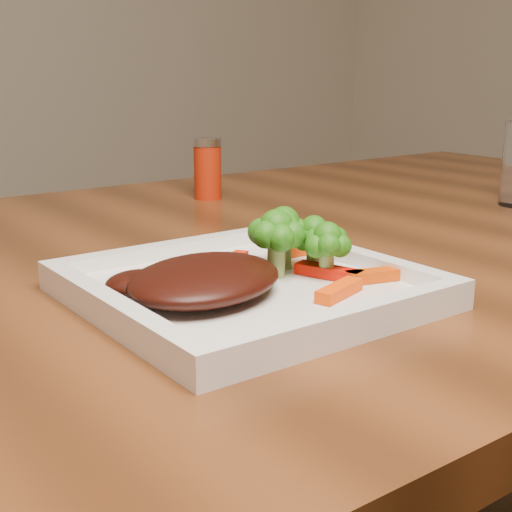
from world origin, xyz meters
TOP-DOWN VIEW (x-y plane):
  - dining_table at (-0.15, -0.15)m, footprint 1.60×0.90m
  - plate at (-0.36, -0.32)m, footprint 0.27×0.27m
  - steak at (-0.41, -0.32)m, footprint 0.18×0.16m
  - broccoli_0 at (-0.30, -0.29)m, footprint 0.06×0.06m
  - broccoli_1 at (-0.28, -0.31)m, footprint 0.05×0.05m
  - broccoli_2 at (-0.29, -0.34)m, footprint 0.06×0.06m
  - broccoli_3 at (-0.32, -0.31)m, footprint 0.07×0.07m
  - carrot_0 at (-0.32, -0.39)m, footprint 0.06×0.03m
  - carrot_1 at (-0.26, -0.38)m, footprint 0.06×0.03m
  - carrot_3 at (-0.26, -0.27)m, footprint 0.05×0.02m
  - carrot_4 at (-0.34, -0.26)m, footprint 0.05×0.04m
  - carrot_5 at (-0.29, -0.34)m, footprint 0.04×0.07m
  - spice_shaker at (-0.13, 0.11)m, footprint 0.05×0.05m

SIDE VIEW (x-z plane):
  - dining_table at x=-0.15m, z-range 0.00..0.75m
  - plate at x=-0.36m, z-range 0.75..0.76m
  - carrot_0 at x=-0.32m, z-range 0.76..0.77m
  - carrot_1 at x=-0.26m, z-range 0.76..0.77m
  - carrot_3 at x=-0.26m, z-range 0.76..0.77m
  - carrot_4 at x=-0.34m, z-range 0.76..0.77m
  - carrot_5 at x=-0.29m, z-range 0.76..0.77m
  - steak at x=-0.41m, z-range 0.76..0.79m
  - broccoli_2 at x=-0.29m, z-range 0.76..0.82m
  - broccoli_3 at x=-0.32m, z-range 0.76..0.82m
  - broccoli_1 at x=-0.28m, z-range 0.76..0.83m
  - spice_shaker at x=-0.13m, z-range 0.75..0.84m
  - broccoli_0 at x=-0.30m, z-range 0.76..0.83m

